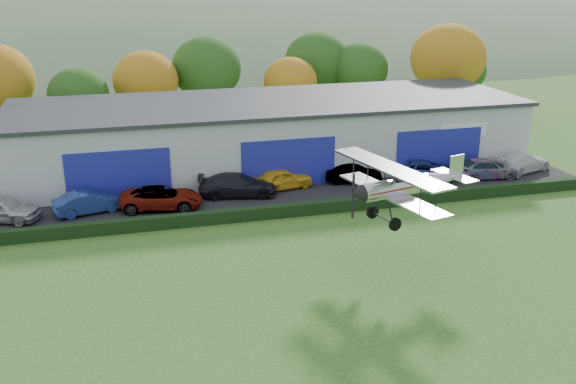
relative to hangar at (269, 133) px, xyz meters
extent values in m
plane|color=#2D581C|center=(-5.00, -27.98, -2.66)|extent=(300.00, 300.00, 0.00)
cube|color=black|center=(-2.00, -6.98, -2.63)|extent=(48.00, 9.00, 0.05)
cube|color=black|center=(-2.00, -11.78, -2.26)|extent=(46.00, 0.60, 0.80)
cube|color=#B2B7BC|center=(0.00, 0.02, -0.16)|extent=(40.00, 12.00, 5.00)
cube|color=#2D3033|center=(0.00, 0.02, 2.49)|extent=(40.60, 12.60, 0.30)
cube|color=#1F2398|center=(-12.00, -6.03, -0.86)|extent=(7.00, 0.12, 3.60)
cube|color=#1F2398|center=(0.00, -6.03, -0.86)|extent=(7.00, 0.12, 3.60)
cube|color=#1F2398|center=(12.00, -6.03, -0.86)|extent=(7.00, 0.12, 3.60)
cylinder|color=#3D2614|center=(-22.00, 12.02, -1.08)|extent=(0.36, 0.36, 3.15)
cylinder|color=#3D2614|center=(-15.00, 10.02, -1.43)|extent=(0.36, 0.36, 2.45)
ellipsoid|color=#1E4C14|center=(-15.00, 10.02, 2.03)|extent=(5.32, 5.32, 4.79)
cylinder|color=#3D2614|center=(-9.00, 12.02, -1.26)|extent=(0.36, 0.36, 2.80)
ellipsoid|color=#B87416|center=(-9.00, 12.02, 2.70)|extent=(6.08, 6.08, 5.47)
cylinder|color=#3D2614|center=(-3.00, 14.02, -1.08)|extent=(0.36, 0.36, 3.15)
ellipsoid|color=#1E4C14|center=(-3.00, 14.02, 3.37)|extent=(6.84, 6.84, 6.16)
cylinder|color=#3D2614|center=(5.00, 12.02, -1.43)|extent=(0.36, 0.36, 2.45)
ellipsoid|color=#B87416|center=(5.00, 12.02, 2.03)|extent=(5.32, 5.32, 4.79)
cylinder|color=#3D2614|center=(13.00, 14.02, -1.26)|extent=(0.36, 0.36, 2.80)
ellipsoid|color=#1E4C14|center=(13.00, 14.02, 2.70)|extent=(6.08, 6.08, 5.47)
cylinder|color=#3D2614|center=(21.00, 10.02, -0.91)|extent=(0.36, 0.36, 3.50)
ellipsoid|color=#B87416|center=(21.00, 10.02, 4.04)|extent=(7.60, 7.60, 6.84)
cylinder|color=#3D2614|center=(25.00, 14.02, -1.43)|extent=(0.36, 0.36, 2.45)
ellipsoid|color=#1E4C14|center=(25.00, 14.02, 2.03)|extent=(5.32, 5.32, 4.79)
cylinder|color=#3D2614|center=(9.00, 16.02, -1.08)|extent=(0.36, 0.36, 3.15)
ellipsoid|color=#1E4C14|center=(9.00, 16.02, 3.37)|extent=(6.84, 6.84, 6.16)
ellipsoid|color=#4C6642|center=(15.00, 112.02, -18.06)|extent=(320.00, 196.00, 56.00)
ellipsoid|color=#4C6642|center=(85.00, 112.02, -12.56)|extent=(240.00, 126.00, 36.00)
imported|color=silver|center=(-19.36, -7.99, -1.77)|extent=(5.26, 3.55, 1.66)
imported|color=navy|center=(-14.01, -7.93, -1.87)|extent=(4.73, 2.66, 1.47)
imported|color=gray|center=(-9.38, -8.31, -1.86)|extent=(5.66, 3.19, 1.49)
imported|color=black|center=(-4.00, -7.13, -1.81)|extent=(5.79, 3.21, 1.59)
imported|color=gold|center=(-0.56, -6.44, -1.86)|extent=(4.64, 2.64, 1.49)
imported|color=gray|center=(4.89, -6.51, -1.92)|extent=(4.44, 2.69, 1.38)
imported|color=navy|center=(10.49, -7.04, -1.90)|extent=(5.58, 3.84, 1.42)
imported|color=gray|center=(15.11, -7.92, -1.87)|extent=(5.23, 2.54, 1.47)
imported|color=silver|center=(18.71, -7.22, -1.85)|extent=(5.62, 3.67, 1.51)
cylinder|color=silver|center=(1.93, -20.20, 1.76)|extent=(4.24, 1.93, 0.98)
cone|color=silver|center=(5.09, -19.43, 1.76)|extent=(2.55, 1.52, 0.98)
cone|color=black|center=(-0.34, -20.75, 1.76)|extent=(0.76, 1.08, 0.98)
cube|color=#911406|center=(2.24, -20.12, 1.81)|extent=(4.67, 2.05, 0.07)
cube|color=black|center=(2.45, -20.07, 2.22)|extent=(1.42, 0.94, 0.27)
cube|color=silver|center=(1.71, -20.25, 1.43)|extent=(3.17, 7.92, 0.11)
cube|color=silver|center=(1.50, -20.30, 2.90)|extent=(3.38, 8.37, 0.11)
cylinder|color=black|center=(1.91, -23.11, 2.17)|extent=(0.08, 0.08, 1.41)
cylinder|color=black|center=(2.86, -22.88, 2.17)|extent=(0.08, 0.08, 1.41)
cylinder|color=black|center=(0.57, -17.62, 2.17)|extent=(0.08, 0.08, 1.41)
cylinder|color=black|center=(1.52, -17.39, 2.17)|extent=(0.08, 0.08, 1.41)
cylinder|color=black|center=(1.59, -20.67, 2.52)|extent=(0.12, 0.24, 0.81)
cylinder|color=black|center=(1.41, -19.93, 2.52)|extent=(0.12, 0.24, 0.81)
cylinder|color=black|center=(1.40, -20.80, 0.84)|extent=(0.25, 0.75, 1.33)
cylinder|color=black|center=(1.18, -19.90, 0.84)|extent=(0.25, 0.75, 1.33)
cylinder|color=black|center=(1.29, -20.35, 0.18)|extent=(0.56, 2.02, 0.08)
cylinder|color=black|center=(1.52, -21.30, 0.18)|extent=(0.71, 0.31, 0.70)
cylinder|color=black|center=(1.06, -19.40, 0.18)|extent=(0.71, 0.31, 0.70)
cylinder|color=black|center=(5.83, -19.25, 1.49)|extent=(0.40, 0.16, 0.46)
cube|color=silver|center=(5.83, -19.25, 1.81)|extent=(1.62, 2.98, 0.07)
cube|color=silver|center=(5.94, -19.22, 2.36)|extent=(0.97, 0.29, 1.20)
cube|color=black|center=(-0.63, -20.82, 1.76)|extent=(0.09, 0.14, 2.39)
camera|label=1|loc=(-11.52, -49.01, 12.40)|focal=39.79mm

